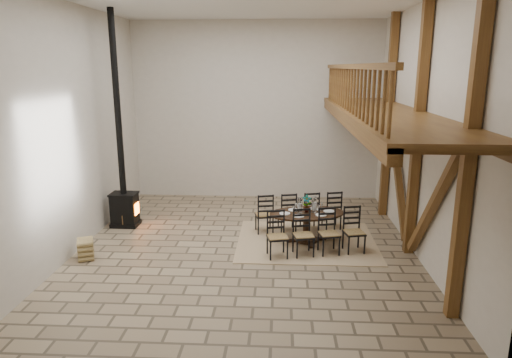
# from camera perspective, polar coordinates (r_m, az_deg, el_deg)

# --- Properties ---
(ground) EXTENTS (8.00, 8.00, 0.00)m
(ground) POSITION_cam_1_polar(r_m,az_deg,el_deg) (9.79, -1.28, -8.65)
(ground) COLOR #9A8566
(ground) RESTS_ON ground
(room_shell) EXTENTS (7.02, 8.02, 5.01)m
(room_shell) POSITION_cam_1_polar(r_m,az_deg,el_deg) (9.05, 6.24, 9.15)
(room_shell) COLOR beige
(room_shell) RESTS_ON ground
(rug) EXTENTS (3.00, 2.50, 0.02)m
(rug) POSITION_cam_1_polar(r_m,az_deg,el_deg) (10.19, 6.29, -7.73)
(rug) COLOR tan
(rug) RESTS_ON ground
(dining_table) EXTENTS (2.36, 2.21, 1.05)m
(dining_table) POSITION_cam_1_polar(r_m,az_deg,el_deg) (10.07, 6.34, -5.94)
(dining_table) COLOR black
(dining_table) RESTS_ON ground
(wood_stove) EXTENTS (0.64, 0.50, 5.00)m
(wood_stove) POSITION_cam_1_polar(r_m,az_deg,el_deg) (11.23, -16.33, -0.16)
(wood_stove) COLOR black
(wood_stove) RESTS_ON ground
(log_basket) EXTENTS (0.50, 0.50, 0.41)m
(log_basket) POSITION_cam_1_polar(r_m,az_deg,el_deg) (11.51, -15.94, -4.74)
(log_basket) COLOR brown
(log_basket) RESTS_ON ground
(log_stack) EXTENTS (0.43, 0.49, 0.41)m
(log_stack) POSITION_cam_1_polar(r_m,az_deg,el_deg) (9.81, -20.52, -8.21)
(log_stack) COLOR tan
(log_stack) RESTS_ON ground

